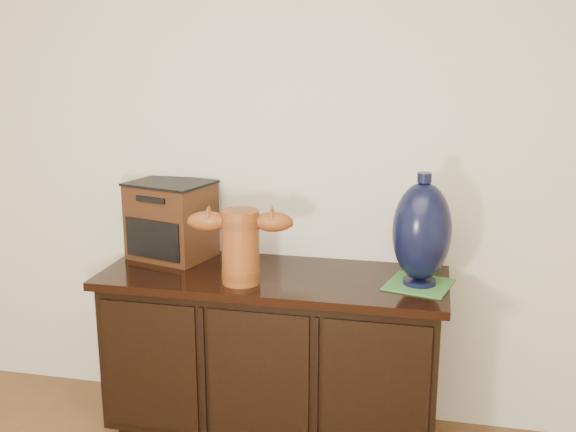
% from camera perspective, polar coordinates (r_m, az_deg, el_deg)
% --- Properties ---
extents(sideboard, '(1.46, 0.56, 0.75)m').
position_cam_1_polar(sideboard, '(3.00, -1.25, -11.61)').
color(sideboard, black).
rests_on(sideboard, ground).
extents(terracotta_vessel, '(0.43, 0.18, 0.30)m').
position_cam_1_polar(terracotta_vessel, '(2.71, -4.04, -2.24)').
color(terracotta_vessel, brown).
rests_on(terracotta_vessel, sideboard).
extents(tv_radio, '(0.41, 0.36, 0.35)m').
position_cam_1_polar(tv_radio, '(3.09, -9.85, -0.32)').
color(tv_radio, '#371C0D').
rests_on(tv_radio, sideboard).
extents(green_mat, '(0.30, 0.30, 0.01)m').
position_cam_1_polar(green_mat, '(2.78, 11.03, -5.71)').
color(green_mat, '#376F32').
rests_on(green_mat, sideboard).
extents(lamp_base, '(0.28, 0.28, 0.45)m').
position_cam_1_polar(lamp_base, '(2.71, 11.26, -1.34)').
color(lamp_base, black).
rests_on(lamp_base, green_mat).
extents(spray_can, '(0.06, 0.06, 0.17)m').
position_cam_1_polar(spray_can, '(2.96, -3.77, -2.64)').
color(spray_can, '#4E0D17').
rests_on(spray_can, sideboard).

